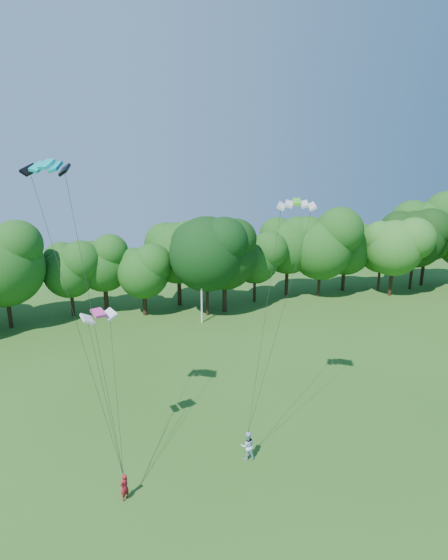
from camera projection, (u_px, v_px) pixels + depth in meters
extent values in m
plane|color=#265216|center=(282.00, 544.00, 21.68)|extent=(160.00, 160.00, 0.00)
cylinder|color=silver|center=(202.00, 292.00, 50.74)|extent=(0.19, 0.19, 7.66)
cube|color=silver|center=(201.00, 261.00, 49.79)|extent=(1.44, 0.67, 0.08)
imported|color=maroon|center=(124.00, 487.00, 24.36)|extent=(0.70, 0.69, 1.63)
imported|color=#B0D5F5|center=(248.00, 445.00, 27.71)|extent=(1.02, 0.84, 1.91)
cube|color=#05A5A8|center=(47.00, 164.00, 22.89)|extent=(2.65, 1.94, 0.55)
cube|color=#45C61D|center=(297.00, 202.00, 27.15)|extent=(2.61, 1.94, 0.40)
cube|color=#CA3887|center=(98.00, 313.00, 25.22)|extent=(2.20, 1.59, 0.32)
cylinder|color=black|center=(207.00, 296.00, 53.69)|extent=(0.49, 0.49, 4.99)
ellipsoid|color=black|center=(207.00, 243.00, 51.98)|extent=(9.97, 9.97, 10.88)
cylinder|color=#321B14|center=(379.00, 279.00, 64.36)|extent=(0.42, 0.42, 3.56)
ellipsoid|color=#1E5118|center=(382.00, 247.00, 63.14)|extent=(7.11, 7.11, 7.76)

